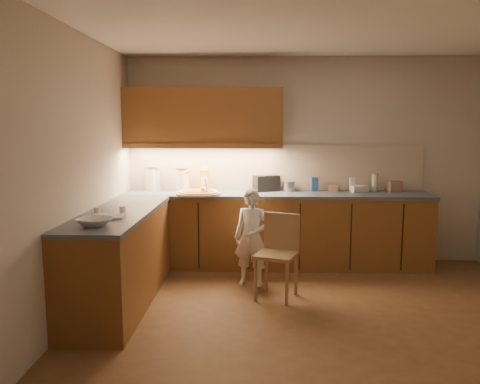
{
  "coord_description": "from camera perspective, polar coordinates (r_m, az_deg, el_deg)",
  "views": [
    {
      "loc": [
        -0.63,
        -4.01,
        1.73
      ],
      "look_at": [
        -0.8,
        1.2,
        1.0
      ],
      "focal_mm": 35.0,
      "sensor_mm": 36.0,
      "label": 1
    }
  ],
  "objects": [
    {
      "name": "child",
      "position": [
        5.12,
        1.44,
        -5.57
      ],
      "size": [
        0.44,
        0.34,
        1.06
      ],
      "primitive_type": "imported",
      "rotation": [
        0.0,
        0.0,
        -0.24
      ],
      "color": "white",
      "rests_on": "ground"
    },
    {
      "name": "card_box_a",
      "position": [
        6.02,
        11.32,
        0.52
      ],
      "size": [
        0.14,
        0.12,
        0.09
      ],
      "primitive_type": "cube",
      "rotation": [
        0.0,
        0.0,
        -0.24
      ],
      "color": "#976C51",
      "rests_on": "l_counter"
    },
    {
      "name": "mixing_bowl",
      "position": [
        4.04,
        -17.28,
        -3.49
      ],
      "size": [
        0.33,
        0.33,
        0.07
      ],
      "primitive_type": "imported",
      "rotation": [
        0.0,
        0.0,
        -0.27
      ],
      "color": "white",
      "rests_on": "l_counter"
    },
    {
      "name": "upper_cabinets",
      "position": [
        5.87,
        -4.49,
        9.1
      ],
      "size": [
        1.95,
        0.36,
        0.73
      ],
      "color": "brown",
      "rests_on": "ground"
    },
    {
      "name": "white_bottle",
      "position": [
        6.06,
        13.51,
        0.91
      ],
      "size": [
        0.06,
        0.06,
        0.18
      ],
      "primitive_type": "cube",
      "rotation": [
        0.0,
        0.0,
        0.02
      ],
      "color": "white",
      "rests_on": "l_counter"
    },
    {
      "name": "spice_jar_a",
      "position": [
        4.51,
        -17.05,
        -2.25
      ],
      "size": [
        0.06,
        0.06,
        0.08
      ],
      "primitive_type": "cylinder",
      "rotation": [
        0.0,
        0.0,
        0.01
      ],
      "color": "silver",
      "rests_on": "l_counter"
    },
    {
      "name": "room",
      "position": [
        4.06,
        10.86,
        7.06
      ],
      "size": [
        4.54,
        4.5,
        2.62
      ],
      "color": "brown",
      "rests_on": "ground"
    },
    {
      "name": "canister_d",
      "position": [
        5.97,
        -6.86,
        1.32
      ],
      "size": [
        0.15,
        0.15,
        0.25
      ],
      "rotation": [
        0.0,
        0.0,
        -0.26
      ],
      "color": "white",
      "rests_on": "l_counter"
    },
    {
      "name": "blue_box",
      "position": [
        6.0,
        9.06,
        0.96
      ],
      "size": [
        0.1,
        0.07,
        0.18
      ],
      "primitive_type": "cube",
      "rotation": [
        0.0,
        0.0,
        0.13
      ],
      "color": "#375EA5",
      "rests_on": "l_counter"
    },
    {
      "name": "oil_jug",
      "position": [
        5.94,
        -4.34,
        1.51
      ],
      "size": [
        0.11,
        0.09,
        0.32
      ],
      "rotation": [
        0.0,
        0.0,
        -0.14
      ],
      "color": "gold",
      "rests_on": "l_counter"
    },
    {
      "name": "canister_b",
      "position": [
        6.09,
        -10.42,
        1.55
      ],
      "size": [
        0.16,
        0.16,
        0.28
      ],
      "rotation": [
        0.0,
        0.0,
        -0.3
      ],
      "color": "beige",
      "rests_on": "l_counter"
    },
    {
      "name": "spice_jar_b",
      "position": [
        4.49,
        -14.12,
        -2.18
      ],
      "size": [
        0.06,
        0.06,
        0.08
      ],
      "primitive_type": "cylinder",
      "rotation": [
        0.0,
        0.0,
        0.15
      ],
      "color": "white",
      "rests_on": "l_counter"
    },
    {
      "name": "dough_cloth",
      "position": [
        4.37,
        -15.79,
        -2.88
      ],
      "size": [
        0.3,
        0.25,
        0.02
      ],
      "primitive_type": "cube",
      "rotation": [
        0.0,
        0.0,
        0.09
      ],
      "color": "white",
      "rests_on": "l_counter"
    },
    {
      "name": "toaster",
      "position": [
        5.93,
        3.23,
        1.09
      ],
      "size": [
        0.36,
        0.28,
        0.2
      ],
      "rotation": [
        0.0,
        0.0,
        0.39
      ],
      "color": "black",
      "rests_on": "l_counter"
    },
    {
      "name": "tall_jar",
      "position": [
        6.11,
        16.1,
        1.12
      ],
      "size": [
        0.07,
        0.07,
        0.23
      ],
      "rotation": [
        0.0,
        0.0,
        0.41
      ],
      "color": "silver",
      "rests_on": "l_counter"
    },
    {
      "name": "card_box_b",
      "position": [
        6.18,
        18.27,
        0.64
      ],
      "size": [
        0.19,
        0.16,
        0.13
      ],
      "primitive_type": "cube",
      "rotation": [
        0.0,
        0.0,
        0.23
      ],
      "color": "#A58059",
      "rests_on": "l_counter"
    },
    {
      "name": "backsplash",
      "position": [
        6.02,
        4.3,
        3.0
      ],
      "size": [
        3.75,
        0.02,
        0.58
      ],
      "primitive_type": "cube",
      "color": "beige",
      "rests_on": "l_counter"
    },
    {
      "name": "canister_a",
      "position": [
        6.06,
        -10.78,
        1.61
      ],
      "size": [
        0.15,
        0.15,
        0.3
      ],
      "rotation": [
        0.0,
        0.0,
        -0.23
      ],
      "color": "white",
      "rests_on": "l_counter"
    },
    {
      "name": "pizza_on_board",
      "position": [
        5.64,
        -5.06,
        -0.07
      ],
      "size": [
        0.54,
        0.54,
        0.22
      ],
      "rotation": [
        0.0,
        0.0,
        0.18
      ],
      "color": "#A38651",
      "rests_on": "l_counter"
    },
    {
      "name": "canister_c",
      "position": [
        5.96,
        -7.1,
        1.54
      ],
      "size": [
        0.16,
        0.16,
        0.29
      ],
      "rotation": [
        0.0,
        0.0,
        -0.29
      ],
      "color": "white",
      "rests_on": "l_counter"
    },
    {
      "name": "l_counter",
      "position": [
        5.42,
        -1.29,
        -5.58
      ],
      "size": [
        3.77,
        2.62,
        0.92
      ],
      "color": "brown",
      "rests_on": "ground"
    },
    {
      "name": "flat_pack",
      "position": [
        6.03,
        14.31,
        0.39
      ],
      "size": [
        0.23,
        0.19,
        0.08
      ],
      "primitive_type": "cube",
      "rotation": [
        0.0,
        0.0,
        0.25
      ],
      "color": "silver",
      "rests_on": "l_counter"
    },
    {
      "name": "steel_pot",
      "position": [
        5.93,
        5.96,
        0.71
      ],
      "size": [
        0.17,
        0.17,
        0.13
      ],
      "color": "silver",
      "rests_on": "l_counter"
    },
    {
      "name": "wooden_chair",
      "position": [
        4.81,
        4.72,
        -6.97
      ],
      "size": [
        0.49,
        0.49,
        0.85
      ],
      "rotation": [
        0.0,
        0.0,
        -0.36
      ],
      "color": "#A78358",
      "rests_on": "ground"
    }
  ]
}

